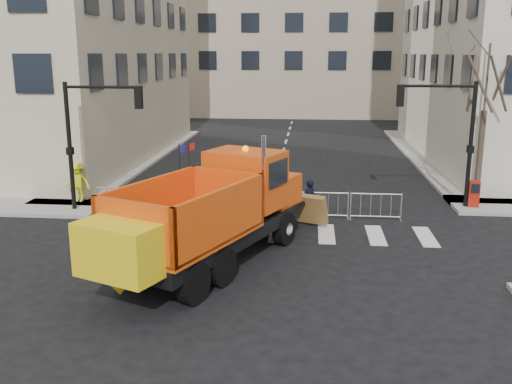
# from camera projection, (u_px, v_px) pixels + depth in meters

# --- Properties ---
(ground) EXTENTS (120.00, 120.00, 0.00)m
(ground) POSITION_uv_depth(u_px,v_px,m) (242.00, 291.00, 16.02)
(ground) COLOR black
(ground) RESTS_ON ground
(sidewalk_back) EXTENTS (64.00, 5.00, 0.15)m
(sidewalk_back) POSITION_uv_depth(u_px,v_px,m) (266.00, 209.00, 24.22)
(sidewalk_back) COLOR gray
(sidewalk_back) RESTS_ON ground
(building_far) EXTENTS (30.00, 18.00, 24.00)m
(building_far) POSITION_uv_depth(u_px,v_px,m) (297.00, 2.00, 63.45)
(building_far) COLOR tan
(building_far) RESTS_ON ground
(traffic_light_left) EXTENTS (0.18, 0.18, 5.40)m
(traffic_light_left) POSITION_uv_depth(u_px,v_px,m) (70.00, 149.00, 23.38)
(traffic_light_left) COLOR black
(traffic_light_left) RESTS_ON ground
(traffic_light_right) EXTENTS (0.18, 0.18, 5.40)m
(traffic_light_right) POSITION_uv_depth(u_px,v_px,m) (471.00, 147.00, 23.78)
(traffic_light_right) COLOR black
(traffic_light_right) RESTS_ON ground
(crowd_barriers) EXTENTS (12.60, 0.60, 1.10)m
(crowd_barriers) POSITION_uv_depth(u_px,v_px,m) (246.00, 203.00, 23.31)
(crowd_barriers) COLOR #9EA0A5
(crowd_barriers) RESTS_ON ground
(street_tree) EXTENTS (3.00, 3.00, 7.50)m
(street_tree) POSITION_uv_depth(u_px,v_px,m) (483.00, 119.00, 24.43)
(street_tree) COLOR #382B21
(street_tree) RESTS_ON ground
(plow_truck) EXTENTS (6.61, 10.61, 4.02)m
(plow_truck) POSITION_uv_depth(u_px,v_px,m) (209.00, 211.00, 17.48)
(plow_truck) COLOR black
(plow_truck) RESTS_ON ground
(cop_a) EXTENTS (0.75, 0.71, 1.72)m
(cop_a) POSITION_uv_depth(u_px,v_px,m) (309.00, 201.00, 22.42)
(cop_a) COLOR black
(cop_a) RESTS_ON ground
(cop_b) EXTENTS (1.14, 1.02, 1.93)m
(cop_b) POSITION_uv_depth(u_px,v_px,m) (265.00, 202.00, 21.76)
(cop_b) COLOR black
(cop_b) RESTS_ON ground
(cop_c) EXTENTS (1.07, 1.05, 1.81)m
(cop_c) POSITION_uv_depth(u_px,v_px,m) (259.00, 198.00, 22.59)
(cop_c) COLOR black
(cop_c) RESTS_ON ground
(worker) EXTENTS (1.17, 0.74, 1.74)m
(worker) POSITION_uv_depth(u_px,v_px,m) (78.00, 182.00, 24.95)
(worker) COLOR yellow
(worker) RESTS_ON sidewalk_back
(newspaper_box) EXTENTS (0.48, 0.43, 1.10)m
(newspaper_box) POSITION_uv_depth(u_px,v_px,m) (473.00, 194.00, 24.20)
(newspaper_box) COLOR #98190B
(newspaper_box) RESTS_ON sidewalk_back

